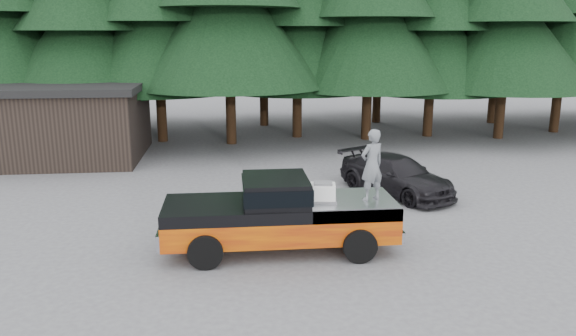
{
  "coord_description": "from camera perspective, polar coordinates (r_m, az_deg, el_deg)",
  "views": [
    {
      "loc": [
        -1.1,
        -13.32,
        5.45
      ],
      "look_at": [
        0.31,
        0.0,
        2.2
      ],
      "focal_mm": 35.0,
      "sensor_mm": 36.0,
      "label": 1
    }
  ],
  "objects": [
    {
      "name": "truck_cab",
      "position": [
        14.04,
        -1.27,
        -2.15
      ],
      "size": [
        1.66,
        1.9,
        0.59
      ],
      "primitive_type": "cube",
      "color": "black",
      "rests_on": "pickup_truck"
    },
    {
      "name": "air_compressor",
      "position": [
        14.02,
        3.56,
        -2.56
      ],
      "size": [
        0.68,
        0.59,
        0.42
      ],
      "primitive_type": "cube",
      "rotation": [
        0.0,
        0.0,
        -0.14
      ],
      "color": "silver",
      "rests_on": "pickup_truck"
    },
    {
      "name": "pickup_truck",
      "position": [
        14.34,
        -0.85,
        -5.83
      ],
      "size": [
        6.0,
        2.04,
        1.33
      ],
      "primitive_type": null,
      "color": "#C55B01",
      "rests_on": "ground"
    },
    {
      "name": "ground",
      "position": [
        14.43,
        -1.25,
        -8.53
      ],
      "size": [
        120.0,
        120.0,
        0.0
      ],
      "primitive_type": "plane",
      "color": "#4A494C",
      "rests_on": "ground"
    },
    {
      "name": "parked_car",
      "position": [
        19.64,
        10.92,
        -0.72
      ],
      "size": [
        3.78,
        4.86,
        1.31
      ],
      "primitive_type": "imported",
      "rotation": [
        0.0,
        0.0,
        0.5
      ],
      "color": "black",
      "rests_on": "ground"
    },
    {
      "name": "utility_building",
      "position": [
        26.79,
        -23.21,
        4.43
      ],
      "size": [
        8.4,
        6.4,
        3.3
      ],
      "color": "black",
      "rests_on": "ground"
    },
    {
      "name": "man_on_bed",
      "position": [
        14.1,
        8.52,
        0.31
      ],
      "size": [
        0.78,
        0.67,
        1.8
      ],
      "primitive_type": "imported",
      "rotation": [
        0.0,
        0.0,
        3.57
      ],
      "color": "#5B5E62",
      "rests_on": "pickup_truck"
    }
  ]
}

